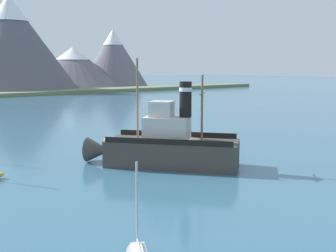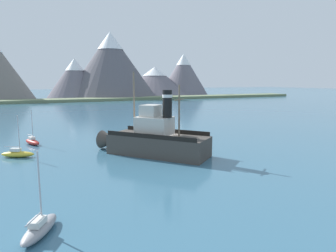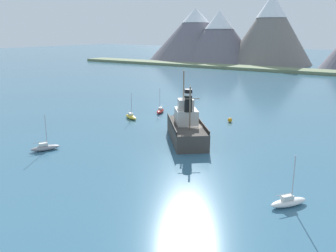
# 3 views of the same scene
# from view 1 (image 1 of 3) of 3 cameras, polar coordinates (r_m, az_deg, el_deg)

# --- Properties ---
(ground_plane) EXTENTS (600.00, 600.00, 0.00)m
(ground_plane) POSITION_cam_1_polar(r_m,az_deg,el_deg) (39.92, 2.10, -5.16)
(ground_plane) COLOR #38667F
(old_tugboat) EXTENTS (11.72, 13.29, 9.90)m
(old_tugboat) POSITION_cam_1_polar(r_m,az_deg,el_deg) (38.82, -0.29, -2.77)
(old_tugboat) COLOR #423D38
(old_tugboat) RESTS_ON ground
(mooring_buoy) EXTENTS (0.80, 0.80, 0.80)m
(mooring_buoy) POSITION_cam_1_polar(r_m,az_deg,el_deg) (50.56, -8.27, -1.94)
(mooring_buoy) COLOR orange
(mooring_buoy) RESTS_ON ground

